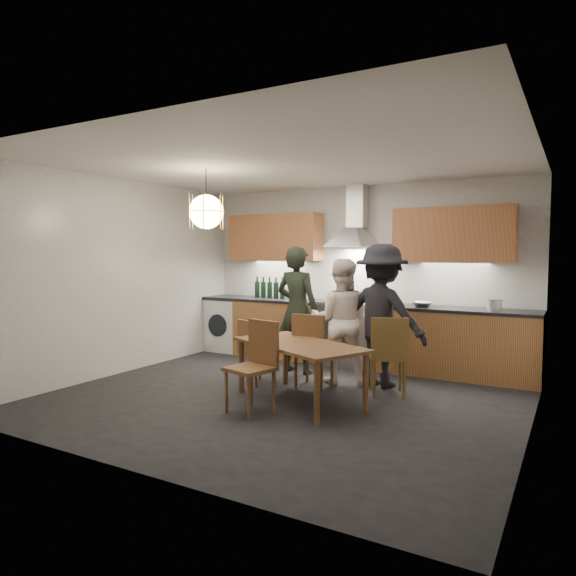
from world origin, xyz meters
The scene contains 17 objects.
ground centered at (0.00, 0.00, 0.00)m, with size 5.00×5.00×0.00m, color black.
room_shell centered at (0.00, 0.00, 1.71)m, with size 5.02×4.52×2.61m.
counter_run centered at (0.02, 1.95, 0.45)m, with size 5.00×0.62×0.90m.
range_stove centered at (0.00, 1.94, 0.44)m, with size 0.90×0.60×0.92m.
wall_fixtures centered at (0.00, 2.07, 1.87)m, with size 4.30×0.54×1.10m.
pendant_lamp centered at (-1.00, -0.10, 2.10)m, with size 0.43×0.43×0.70m.
dining_table centered at (0.23, -0.08, 0.57)m, with size 1.71×1.34×0.65m.
chair_back_left centered at (-0.62, 0.31, 0.46)m, with size 0.46×0.46×0.80m.
chair_back_mid centered at (0.10, 0.47, 0.52)m, with size 0.43×0.43×0.90m.
chair_back_right centered at (1.00, 0.61, 0.52)m, with size 0.54×0.54×0.91m.
chair_front centered at (-0.01, -0.57, 0.53)m, with size 0.51×0.51×0.93m.
person_left centered at (-0.45, 1.12, 0.85)m, with size 0.62×0.41×1.71m, color black.
person_mid centered at (0.27, 0.94, 0.77)m, with size 0.75×0.59×1.55m, color white.
person_right centered at (0.78, 1.01, 0.86)m, with size 1.11×0.64×1.73m, color black.
mixing_bowl centered at (1.03, 1.89, 0.93)m, with size 0.28×0.28×0.07m, color silver.
stock_pot centered at (1.92, 1.98, 0.96)m, with size 0.18×0.18×0.13m, color silver.
wine_bottles centered at (-1.42, 1.99, 1.07)m, with size 0.55×0.08×0.33m.
Camera 1 is at (2.83, -4.90, 1.63)m, focal length 32.00 mm.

